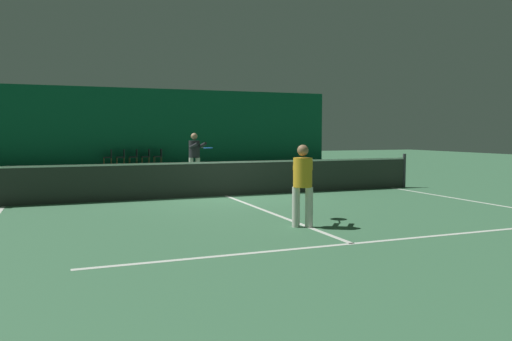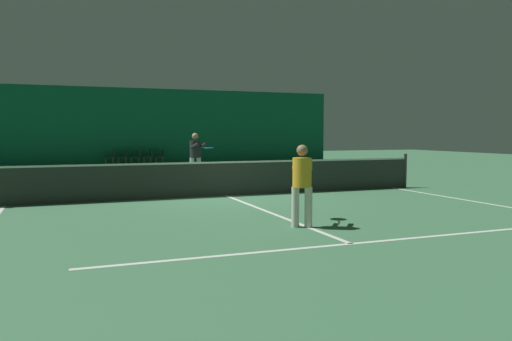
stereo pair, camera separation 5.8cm
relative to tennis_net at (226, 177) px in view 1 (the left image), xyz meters
The scene contains 16 objects.
ground_plane 0.51m from the tennis_net, ahead, with size 60.00×60.00×0.00m, color #3D704C.
backdrop_curtain 15.61m from the tennis_net, 90.00° to the left, with size 23.00×0.12×4.23m.
court_line_baseline_far 11.91m from the tennis_net, 90.00° to the left, with size 11.00×0.10×0.00m.
court_line_service_far 6.42m from the tennis_net, 90.00° to the left, with size 8.25×0.10×0.00m.
court_line_service_near 6.42m from the tennis_net, 90.00° to the right, with size 8.25×0.10×0.00m.
court_line_sideline_left 5.52m from the tennis_net, behind, with size 0.10×23.80×0.00m.
court_line_sideline_right 5.52m from the tennis_net, ahead, with size 0.10×23.80×0.00m.
court_line_centre 0.51m from the tennis_net, ahead, with size 0.10×12.80×0.00m.
tennis_net is the anchor object (origin of this frame).
player_near 4.85m from the tennis_net, 91.00° to the right, with size 0.90×1.29×1.51m.
player_far 4.45m from the tennis_net, 86.58° to the left, with size 0.67×1.42×1.73m.
courtside_chair_0 15.08m from the tennis_net, 96.85° to the left, with size 0.44×0.44×0.84m.
courtside_chair_1 15.02m from the tennis_net, 94.29° to the left, with size 0.44×0.44×0.84m.
courtside_chair_2 14.98m from the tennis_net, 91.71° to the left, with size 0.44×0.44×0.84m.
courtside_chair_3 14.98m from the tennis_net, 89.13° to the left, with size 0.44×0.44×0.84m.
courtside_chair_4 15.00m from the tennis_net, 86.55° to the left, with size 0.44×0.44×0.84m.
Camera 1 is at (-4.19, -12.99, 1.72)m, focal length 35.00 mm.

